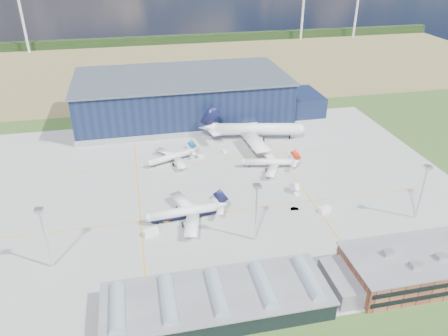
# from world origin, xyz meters

# --- Properties ---
(ground) EXTENTS (600.00, 600.00, 0.00)m
(ground) POSITION_xyz_m (0.00, 0.00, 0.00)
(ground) COLOR #2B491B
(ground) RESTS_ON ground
(apron) EXTENTS (220.00, 160.00, 0.08)m
(apron) POSITION_xyz_m (0.00, 10.00, 0.03)
(apron) COLOR #A0A09B
(apron) RESTS_ON ground
(farmland) EXTENTS (600.00, 220.00, 0.01)m
(farmland) POSITION_xyz_m (0.00, 220.00, 0.00)
(farmland) COLOR olive
(farmland) RESTS_ON ground
(treeline) EXTENTS (600.00, 8.00, 8.00)m
(treeline) POSITION_xyz_m (0.00, 300.00, 4.00)
(treeline) COLOR black
(treeline) RESTS_ON ground
(hangar) EXTENTS (145.00, 62.00, 26.10)m
(hangar) POSITION_xyz_m (2.81, 94.80, 11.62)
(hangar) COLOR #101B37
(hangar) RESTS_ON ground
(ops_building) EXTENTS (46.00, 23.00, 10.90)m
(ops_building) POSITION_xyz_m (55.01, -60.00, 4.79)
(ops_building) COLOR brown
(ops_building) RESTS_ON ground
(glass_concourse) EXTENTS (78.00, 23.00, 8.60)m
(glass_concourse) POSITION_xyz_m (-6.45, -60.00, 3.69)
(glass_concourse) COLOR black
(glass_concourse) RESTS_ON ground
(light_mast_west) EXTENTS (2.60, 2.60, 23.00)m
(light_mast_west) POSITION_xyz_m (-60.00, -30.00, 15.43)
(light_mast_west) COLOR silver
(light_mast_west) RESTS_ON ground
(light_mast_center) EXTENTS (2.60, 2.60, 23.00)m
(light_mast_center) POSITION_xyz_m (10.00, -30.00, 15.43)
(light_mast_center) COLOR silver
(light_mast_center) RESTS_ON ground
(light_mast_east) EXTENTS (2.60, 2.60, 23.00)m
(light_mast_east) POSITION_xyz_m (75.00, -30.00, 15.43)
(light_mast_east) COLOR silver
(light_mast_east) RESTS_ON ground
(airliner_navy) EXTENTS (35.93, 35.26, 10.97)m
(airliner_navy) POSITION_xyz_m (-13.32, -12.00, 5.48)
(airliner_navy) COLOR white
(airliner_navy) RESTS_ON ground
(airliner_red) EXTENTS (34.38, 33.90, 9.45)m
(airliner_red) POSITION_xyz_m (31.19, 22.00, 4.72)
(airliner_red) COLOR white
(airliner_red) RESTS_ON ground
(airliner_widebody) EXTENTS (67.21, 66.25, 18.60)m
(airliner_widebody) POSITION_xyz_m (34.75, 54.66, 9.30)
(airliner_widebody) COLOR white
(airliner_widebody) RESTS_ON ground
(airliner_regional) EXTENTS (35.35, 35.02, 8.90)m
(airliner_regional) POSITION_xyz_m (-13.23, 37.21, 4.45)
(airliner_regional) COLOR white
(airliner_regional) RESTS_ON ground
(gse_tug_a) EXTENTS (2.51, 3.60, 1.39)m
(gse_tug_a) POSITION_xyz_m (-20.28, -11.28, 0.70)
(gse_tug_a) COLOR gold
(gse_tug_a) RESTS_ON ground
(gse_van_a) EXTENTS (5.84, 3.84, 2.35)m
(gse_van_a) POSITION_xyz_m (-26.55, -19.31, 1.17)
(gse_van_a) COLOR white
(gse_van_a) RESTS_ON ground
(gse_cart_a) EXTENTS (2.54, 3.16, 1.19)m
(gse_cart_a) POSITION_xyz_m (14.29, 42.28, 0.60)
(gse_cart_a) COLOR white
(gse_cart_a) RESTS_ON ground
(gse_tug_c) EXTENTS (3.06, 3.82, 1.46)m
(gse_tug_c) POSITION_xyz_m (34.82, 62.00, 0.73)
(gse_tug_c) COLOR gold
(gse_tug_c) RESTS_ON ground
(gse_cart_b) EXTENTS (3.75, 3.63, 1.36)m
(gse_cart_b) POSITION_xyz_m (1.40, 38.92, 0.68)
(gse_cart_b) COLOR white
(gse_cart_b) RESTS_ON ground
(gse_van_c) EXTENTS (5.10, 3.52, 2.23)m
(gse_van_c) POSITION_xyz_m (42.10, -18.65, 1.11)
(gse_van_c) COLOR white
(gse_van_c) RESTS_ON ground
(airstair) EXTENTS (2.54, 5.09, 3.13)m
(airstair) POSITION_xyz_m (35.67, -1.57, 1.56)
(airstair) COLOR white
(airstair) RESTS_ON ground
(car_a) EXTENTS (4.13, 2.92, 1.31)m
(car_a) POSITION_xyz_m (35.78, -48.00, 0.65)
(car_a) COLOR #99999E
(car_a) RESTS_ON ground
(car_b) EXTENTS (3.38, 1.55, 1.07)m
(car_b) POSITION_xyz_m (30.93, -14.68, 0.54)
(car_b) COLOR #99999E
(car_b) RESTS_ON ground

